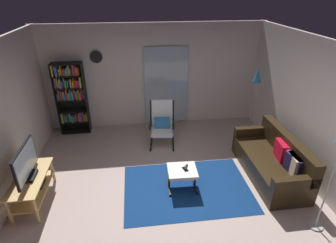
# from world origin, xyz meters

# --- Properties ---
(ground_plane) EXTENTS (7.02, 7.02, 0.00)m
(ground_plane) POSITION_xyz_m (0.00, 0.00, 0.00)
(ground_plane) COLOR #B29B92
(wall_back) EXTENTS (5.60, 0.06, 2.60)m
(wall_back) POSITION_xyz_m (0.00, 2.90, 1.30)
(wall_back) COLOR silver
(wall_back) RESTS_ON ground
(wall_right) EXTENTS (0.06, 6.00, 2.60)m
(wall_right) POSITION_xyz_m (2.70, 0.00, 1.30)
(wall_right) COLOR silver
(wall_right) RESTS_ON ground
(glass_door_panel) EXTENTS (1.10, 0.01, 2.00)m
(glass_door_panel) POSITION_xyz_m (0.31, 2.83, 1.05)
(glass_door_panel) COLOR silver
(area_rug) EXTENTS (2.31, 1.60, 0.01)m
(area_rug) POSITION_xyz_m (0.36, 0.13, 0.00)
(area_rug) COLOR navy
(area_rug) RESTS_ON ground
(tv_stand) EXTENTS (0.49, 1.12, 0.52)m
(tv_stand) POSITION_xyz_m (-2.32, 0.16, 0.34)
(tv_stand) COLOR tan
(tv_stand) RESTS_ON ground
(television) EXTENTS (0.20, 0.88, 0.58)m
(television) POSITION_xyz_m (-2.31, 0.14, 0.79)
(television) COLOR black
(television) RESTS_ON tv_stand
(bookshelf_near_tv) EXTENTS (0.70, 0.30, 1.78)m
(bookshelf_near_tv) POSITION_xyz_m (-2.03, 2.65, 0.99)
(bookshelf_near_tv) COLOR black
(bookshelf_near_tv) RESTS_ON ground
(leather_sofa) EXTENTS (0.80, 1.89, 0.84)m
(leather_sofa) POSITION_xyz_m (2.08, 0.32, 0.31)
(leather_sofa) COLOR black
(leather_sofa) RESTS_ON ground
(lounge_armchair) EXTENTS (0.64, 0.71, 1.02)m
(lounge_armchair) POSITION_xyz_m (0.09, 1.83, 0.53)
(lounge_armchair) COLOR black
(lounge_armchair) RESTS_ON ground
(ottoman) EXTENTS (0.54, 0.50, 0.40)m
(ottoman) POSITION_xyz_m (0.27, 0.18, 0.33)
(ottoman) COLOR white
(ottoman) RESTS_ON ground
(tv_remote) EXTENTS (0.10, 0.15, 0.02)m
(tv_remote) POSITION_xyz_m (0.35, 0.23, 0.41)
(tv_remote) COLOR black
(tv_remote) RESTS_ON ottoman
(cell_phone) EXTENTS (0.11, 0.15, 0.01)m
(cell_phone) POSITION_xyz_m (0.33, 0.18, 0.41)
(cell_phone) COLOR black
(cell_phone) RESTS_ON ottoman
(floor_lamp_by_shelf) EXTENTS (0.22, 0.22, 1.68)m
(floor_lamp_by_shelf) POSITION_xyz_m (2.29, 1.93, 1.36)
(floor_lamp_by_shelf) COLOR #A5A5AD
(floor_lamp_by_shelf) RESTS_ON ground
(wall_clock) EXTENTS (0.29, 0.03, 0.29)m
(wall_clock) POSITION_xyz_m (-1.36, 2.82, 1.85)
(wall_clock) COLOR silver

